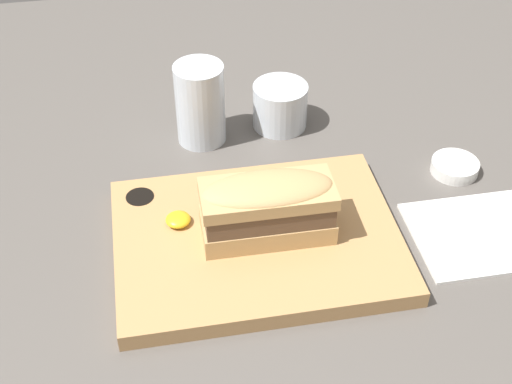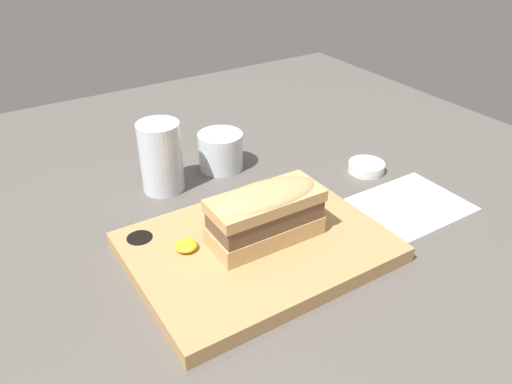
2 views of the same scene
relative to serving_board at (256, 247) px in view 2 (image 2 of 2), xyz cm
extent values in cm
cube|color=#56514C|center=(-4.60, 5.65, -2.06)|extent=(141.92, 128.69, 2.00)
cube|color=tan|center=(0.09, -0.06, 0.00)|extent=(32.38, 24.40, 2.12)
cylinder|color=black|center=(-12.68, 8.72, 0.58)|extent=(3.42, 3.42, 1.06)
cube|color=tan|center=(1.26, -0.17, 2.34)|extent=(14.83, 6.66, 2.57)
cube|color=brown|center=(1.26, -0.17, 4.89)|extent=(14.24, 6.39, 2.51)
cube|color=tan|center=(1.26, -0.17, 6.92)|extent=(14.83, 6.66, 1.54)
ellipsoid|color=tan|center=(1.26, -0.17, 7.56)|extent=(14.53, 6.52, 2.32)
ellipsoid|color=gold|center=(-8.54, 3.23, 1.64)|extent=(2.91, 2.91, 1.16)
cylinder|color=silver|center=(-3.55, 22.18, 4.59)|extent=(6.65, 6.65, 11.32)
cylinder|color=silver|center=(-3.55, 22.18, 1.68)|extent=(5.85, 5.85, 5.09)
cylinder|color=silver|center=(7.66, 23.46, 2.09)|extent=(7.61, 7.61, 6.31)
cylinder|color=#470A14|center=(7.66, 23.46, 1.44)|extent=(6.85, 6.85, 4.62)
cube|color=white|center=(26.16, -2.90, -0.86)|extent=(15.59, 13.23, 0.40)
cylinder|color=white|center=(27.88, 8.93, -0.26)|extent=(6.13, 6.13, 1.62)
camera|label=1|loc=(-10.45, -57.65, 57.45)|focal=50.00mm
camera|label=2|loc=(-27.98, -44.10, 40.41)|focal=35.00mm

